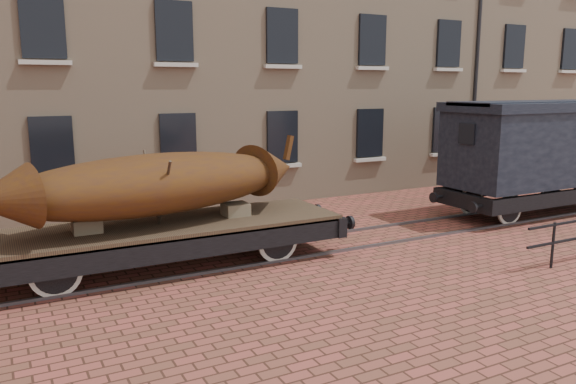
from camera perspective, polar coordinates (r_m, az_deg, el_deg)
name	(u,v)px	position (r m, az deg, el deg)	size (l,w,h in m)	color
ground	(337,242)	(14.10, 5.05, -5.13)	(90.00, 90.00, 0.00)	brown
warehouse_cream	(269,7)	(23.97, -1.91, 18.29)	(40.00, 10.19, 14.00)	tan
rail_track	(337,241)	(14.09, 5.05, -5.01)	(30.00, 1.52, 0.06)	#59595E
flatcar_wagon	(166,232)	(12.18, -12.25, -4.04)	(8.41, 2.28, 1.27)	#4A3825
iron_boat	(157,184)	(11.92, -13.13, 0.84)	(7.15, 3.08, 1.69)	#4B290B
goods_van	(537,144)	(18.45, 23.93, 4.50)	(6.59, 2.40, 3.41)	black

